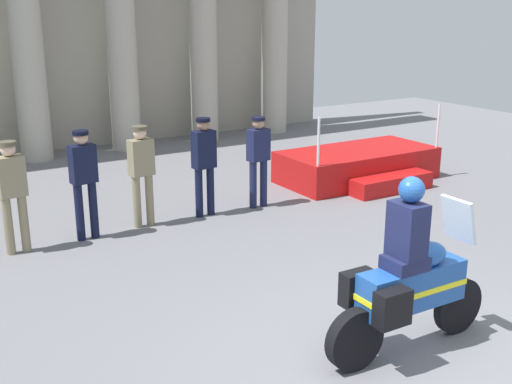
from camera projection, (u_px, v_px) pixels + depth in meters
name	position (u px, v px, depth m)	size (l,w,h in m)	color
ground_plane	(416.00, 371.00, 6.30)	(28.38, 28.38, 0.00)	slate
reviewing_stand	(360.00, 166.00, 13.05)	(3.24, 2.05, 1.54)	#B71414
officer_in_row_0	(12.00, 188.00, 9.04)	(0.40, 0.26, 1.66)	#847A5B
officer_in_row_1	(84.00, 176.00, 9.59)	(0.40, 0.26, 1.70)	black
officer_in_row_2	(142.00, 168.00, 10.16)	(0.40, 0.26, 1.66)	#847A5B
officer_in_row_3	(204.00, 159.00, 10.67)	(0.40, 0.26, 1.70)	black
officer_in_row_4	(258.00, 154.00, 11.17)	(0.40, 0.26, 1.63)	#191E42
motorcycle_with_rider	(407.00, 281.00, 6.44)	(2.09, 0.70, 1.90)	black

